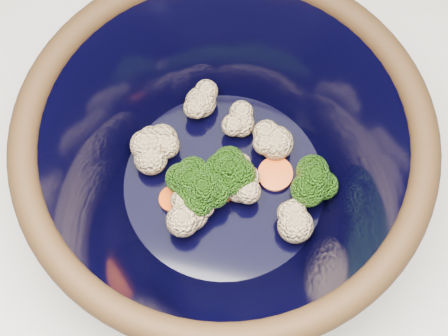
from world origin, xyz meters
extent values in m
plane|color=#9E7A54|center=(0.00, 0.00, 0.00)|extent=(3.00, 3.00, 0.00)
cube|color=white|center=(0.00, 0.00, 0.45)|extent=(1.20, 1.20, 0.90)
cylinder|color=black|center=(-0.07, -0.08, 0.91)|extent=(0.20, 0.20, 0.01)
torus|color=black|center=(-0.07, -0.08, 1.04)|extent=(0.34, 0.34, 0.02)
cylinder|color=black|center=(-0.07, -0.08, 0.93)|extent=(0.19, 0.19, 0.00)
cylinder|color=#608442|center=(-0.08, -0.11, 0.94)|extent=(0.01, 0.01, 0.02)
ellipsoid|color=#306413|center=(-0.08, -0.11, 0.97)|extent=(0.04, 0.04, 0.04)
cylinder|color=#608442|center=(-0.10, -0.10, 0.94)|extent=(0.01, 0.01, 0.02)
ellipsoid|color=#306413|center=(-0.10, -0.10, 0.97)|extent=(0.04, 0.04, 0.03)
cylinder|color=#608442|center=(-0.07, -0.08, 0.94)|extent=(0.01, 0.01, 0.02)
ellipsoid|color=#306413|center=(-0.07, -0.08, 0.96)|extent=(0.04, 0.04, 0.03)
cylinder|color=#608442|center=(0.01, -0.08, 0.94)|extent=(0.01, 0.01, 0.02)
ellipsoid|color=#306413|center=(0.01, -0.08, 0.97)|extent=(0.04, 0.04, 0.04)
sphere|color=beige|center=(-0.11, -0.01, 0.95)|extent=(0.03, 0.03, 0.03)
sphere|color=beige|center=(0.00, -0.12, 0.95)|extent=(0.03, 0.03, 0.03)
sphere|color=beige|center=(-0.09, -0.13, 0.95)|extent=(0.03, 0.03, 0.03)
sphere|color=beige|center=(-0.07, -0.07, 0.95)|extent=(0.03, 0.03, 0.03)
sphere|color=beige|center=(-0.14, -0.08, 0.95)|extent=(0.03, 0.03, 0.03)
sphere|color=beige|center=(-0.05, -0.09, 0.95)|extent=(0.03, 0.03, 0.03)
sphere|color=beige|center=(-0.07, -0.09, 0.95)|extent=(0.03, 0.03, 0.03)
sphere|color=beige|center=(-0.07, -0.03, 0.95)|extent=(0.03, 0.03, 0.03)
sphere|color=beige|center=(-0.14, -0.06, 0.95)|extent=(0.03, 0.03, 0.03)
sphere|color=beige|center=(-0.07, -0.09, 0.95)|extent=(0.03, 0.03, 0.03)
sphere|color=beige|center=(-0.03, -0.04, 0.95)|extent=(0.03, 0.03, 0.03)
cylinder|color=#F84E0A|center=(-0.11, -0.11, 0.94)|extent=(0.02, 0.02, 0.01)
cylinder|color=#F84E0A|center=(-0.02, -0.07, 0.94)|extent=(0.03, 0.03, 0.01)
cylinder|color=#F84E0A|center=(-0.07, -0.09, 0.94)|extent=(0.03, 0.03, 0.01)
cylinder|color=#F84E0A|center=(-0.10, -0.12, 0.94)|extent=(0.02, 0.02, 0.01)
camera|label=1|loc=(-0.02, -0.30, 1.48)|focal=50.00mm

